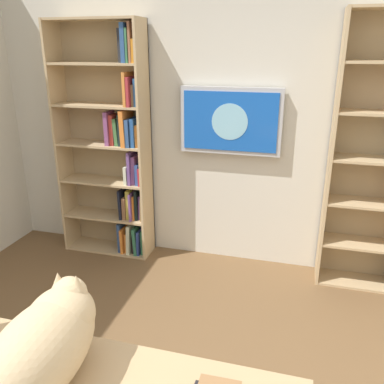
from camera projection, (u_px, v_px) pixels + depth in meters
name	position (u px, v px, depth m)	size (l,w,h in m)	color
wall_back	(236.00, 115.00, 3.45)	(4.52, 0.06, 2.70)	silver
bookshelf_right	(115.00, 149.00, 3.67)	(0.85, 0.28, 2.12)	tan
wall_mounted_tv	(230.00, 121.00, 3.39)	(0.86, 0.07, 0.56)	#B7B7BC
cat	(47.00, 340.00, 1.41)	(0.29, 0.71, 0.34)	#D1B284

